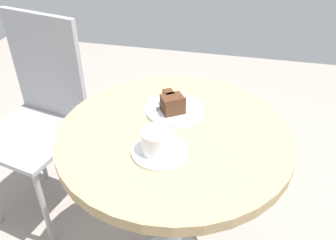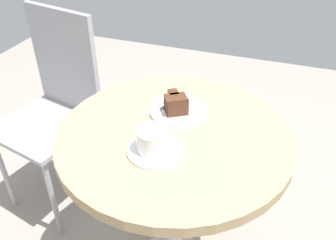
{
  "view_description": "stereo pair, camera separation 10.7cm",
  "coord_description": "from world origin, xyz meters",
  "px_view_note": "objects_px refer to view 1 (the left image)",
  "views": [
    {
      "loc": [
        -0.86,
        -0.17,
        1.37
      ],
      "look_at": [
        -0.0,
        0.02,
        0.76
      ],
      "focal_mm": 38.0,
      "sensor_mm": 36.0,
      "label": 1
    },
    {
      "loc": [
        -0.83,
        -0.27,
        1.37
      ],
      "look_at": [
        -0.0,
        0.02,
        0.76
      ],
      "focal_mm": 38.0,
      "sensor_mm": 36.0,
      "label": 2
    }
  ],
  "objects_px": {
    "cake_plate": "(175,110)",
    "napkin": "(167,108)",
    "cake_slice": "(172,103)",
    "saucer": "(160,151)",
    "cafe_chair": "(40,106)",
    "coffee_cup": "(157,140)",
    "teaspoon": "(171,157)",
    "fork": "(171,100)"
  },
  "relations": [
    {
      "from": "saucer",
      "to": "fork",
      "type": "bearing_deg",
      "value": 4.85
    },
    {
      "from": "cake_plate",
      "to": "fork",
      "type": "bearing_deg",
      "value": 24.61
    },
    {
      "from": "cake_plate",
      "to": "cafe_chair",
      "type": "xyz_separation_m",
      "value": [
        0.17,
        0.63,
        -0.18
      ]
    },
    {
      "from": "cafe_chair",
      "to": "napkin",
      "type": "bearing_deg",
      "value": -2.01
    },
    {
      "from": "cafe_chair",
      "to": "cake_plate",
      "type": "bearing_deg",
      "value": -2.67
    },
    {
      "from": "cake_plate",
      "to": "fork",
      "type": "xyz_separation_m",
      "value": [
        0.05,
        0.02,
        0.01
      ]
    },
    {
      "from": "saucer",
      "to": "coffee_cup",
      "type": "relative_size",
      "value": 1.31
    },
    {
      "from": "saucer",
      "to": "teaspoon",
      "type": "xyz_separation_m",
      "value": [
        -0.02,
        -0.04,
        0.01
      ]
    },
    {
      "from": "fork",
      "to": "coffee_cup",
      "type": "bearing_deg",
      "value": -150.12
    },
    {
      "from": "cake_plate",
      "to": "cafe_chair",
      "type": "height_order",
      "value": "cafe_chair"
    },
    {
      "from": "cake_slice",
      "to": "cake_plate",
      "type": "bearing_deg",
      "value": -36.11
    },
    {
      "from": "saucer",
      "to": "coffee_cup",
      "type": "height_order",
      "value": "coffee_cup"
    },
    {
      "from": "saucer",
      "to": "cake_plate",
      "type": "height_order",
      "value": "cake_plate"
    },
    {
      "from": "teaspoon",
      "to": "cake_plate",
      "type": "distance_m",
      "value": 0.24
    },
    {
      "from": "teaspoon",
      "to": "cake_slice",
      "type": "distance_m",
      "value": 0.23
    },
    {
      "from": "teaspoon",
      "to": "napkin",
      "type": "height_order",
      "value": "teaspoon"
    },
    {
      "from": "saucer",
      "to": "napkin",
      "type": "height_order",
      "value": "saucer"
    },
    {
      "from": "cake_plate",
      "to": "saucer",
      "type": "bearing_deg",
      "value": 179.85
    },
    {
      "from": "teaspoon",
      "to": "napkin",
      "type": "relative_size",
      "value": 0.63
    },
    {
      "from": "coffee_cup",
      "to": "napkin",
      "type": "relative_size",
      "value": 0.79
    },
    {
      "from": "saucer",
      "to": "teaspoon",
      "type": "height_order",
      "value": "teaspoon"
    },
    {
      "from": "teaspoon",
      "to": "fork",
      "type": "height_order",
      "value": "fork"
    },
    {
      "from": "cake_plate",
      "to": "napkin",
      "type": "distance_m",
      "value": 0.03
    },
    {
      "from": "cake_slice",
      "to": "cafe_chair",
      "type": "bearing_deg",
      "value": 73.59
    },
    {
      "from": "saucer",
      "to": "teaspoon",
      "type": "bearing_deg",
      "value": -121.67
    },
    {
      "from": "coffee_cup",
      "to": "cafe_chair",
      "type": "relative_size",
      "value": 0.13
    },
    {
      "from": "fork",
      "to": "cafe_chair",
      "type": "bearing_deg",
      "value": 105.13
    },
    {
      "from": "saucer",
      "to": "coffee_cup",
      "type": "distance_m",
      "value": 0.04
    },
    {
      "from": "saucer",
      "to": "cake_plate",
      "type": "relative_size",
      "value": 0.83
    },
    {
      "from": "saucer",
      "to": "teaspoon",
      "type": "distance_m",
      "value": 0.04
    },
    {
      "from": "fork",
      "to": "cafe_chair",
      "type": "height_order",
      "value": "cafe_chair"
    },
    {
      "from": "cake_slice",
      "to": "napkin",
      "type": "xyz_separation_m",
      "value": [
        0.03,
        0.02,
        -0.04
      ]
    },
    {
      "from": "saucer",
      "to": "cafe_chair",
      "type": "xyz_separation_m",
      "value": [
        0.39,
        0.63,
        -0.18
      ]
    },
    {
      "from": "cake_slice",
      "to": "cafe_chair",
      "type": "xyz_separation_m",
      "value": [
        0.18,
        0.62,
        -0.21
      ]
    },
    {
      "from": "cake_slice",
      "to": "saucer",
      "type": "bearing_deg",
      "value": -177.89
    },
    {
      "from": "teaspoon",
      "to": "fork",
      "type": "xyz_separation_m",
      "value": [
        0.29,
        0.06,
        0.0
      ]
    },
    {
      "from": "cake_slice",
      "to": "teaspoon",
      "type": "bearing_deg",
      "value": -168.76
    },
    {
      "from": "cake_plate",
      "to": "cafe_chair",
      "type": "bearing_deg",
      "value": 74.73
    },
    {
      "from": "saucer",
      "to": "cafe_chair",
      "type": "bearing_deg",
      "value": 58.32
    },
    {
      "from": "teaspoon",
      "to": "cake_slice",
      "type": "bearing_deg",
      "value": -166.02
    },
    {
      "from": "saucer",
      "to": "cafe_chair",
      "type": "distance_m",
      "value": 0.76
    },
    {
      "from": "napkin",
      "to": "cake_slice",
      "type": "bearing_deg",
      "value": -141.15
    }
  ]
}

